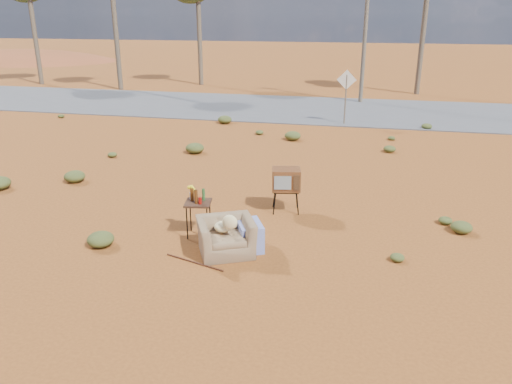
# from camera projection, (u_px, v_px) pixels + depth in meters

# --- Properties ---
(ground) EXTENTS (140.00, 140.00, 0.00)m
(ground) POSITION_uv_depth(u_px,v_px,m) (230.00, 249.00, 9.70)
(ground) COLOR brown
(ground) RESTS_ON ground
(highway) EXTENTS (140.00, 7.00, 0.04)m
(highway) POSITION_uv_depth(u_px,v_px,m) (315.00, 109.00, 23.45)
(highway) COLOR #565659
(highway) RESTS_ON ground
(dirt_mound) EXTENTS (26.00, 18.00, 2.00)m
(dirt_mound) POSITION_uv_depth(u_px,v_px,m) (20.00, 60.00, 47.09)
(dirt_mound) COLOR #994325
(dirt_mound) RESTS_ON ground
(armchair) EXTENTS (1.35, 1.23, 0.91)m
(armchair) POSITION_uv_depth(u_px,v_px,m) (230.00, 232.00, 9.44)
(armchair) COLOR #7D6144
(armchair) RESTS_ON ground
(tv_unit) EXTENTS (0.72, 0.62, 1.02)m
(tv_unit) POSITION_uv_depth(u_px,v_px,m) (286.00, 180.00, 11.29)
(tv_unit) COLOR black
(tv_unit) RESTS_ON ground
(side_table) EXTENTS (0.59, 0.59, 1.03)m
(side_table) POSITION_uv_depth(u_px,v_px,m) (196.00, 200.00, 10.07)
(side_table) COLOR #3D2416
(side_table) RESTS_ON ground
(rusty_bar) EXTENTS (1.23, 0.42, 0.03)m
(rusty_bar) POSITION_uv_depth(u_px,v_px,m) (195.00, 262.00, 9.15)
(rusty_bar) COLOR #4A2413
(rusty_bar) RESTS_ON ground
(road_sign) EXTENTS (0.78, 0.06, 2.19)m
(road_sign) POSITION_uv_depth(u_px,v_px,m) (346.00, 87.00, 19.89)
(road_sign) COLOR brown
(road_sign) RESTS_ON ground
(utility_pole_center) EXTENTS (1.40, 0.20, 8.00)m
(utility_pole_center) POSITION_uv_depth(u_px,v_px,m) (366.00, 16.00, 23.93)
(utility_pole_center) COLOR brown
(utility_pole_center) RESTS_ON ground
(scrub_patch) EXTENTS (17.49, 8.07, 0.33)m
(scrub_patch) POSITION_uv_depth(u_px,v_px,m) (244.00, 172.00, 13.87)
(scrub_patch) COLOR #464D21
(scrub_patch) RESTS_ON ground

